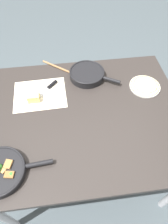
{
  "coord_description": "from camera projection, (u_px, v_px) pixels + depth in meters",
  "views": [
    {
      "loc": [
        0.1,
        0.74,
        1.79
      ],
      "look_at": [
        0.0,
        0.0,
        0.78
      ],
      "focal_mm": 32.0,
      "sensor_mm": 36.0,
      "label": 1
    }
  ],
  "objects": [
    {
      "name": "ground_plane",
      "position": [
        84.0,
        162.0,
        1.88
      ],
      "size": [
        14.0,
        14.0,
        0.0
      ],
      "primitive_type": "plane",
      "color": "#424C51"
    },
    {
      "name": "wooden_spoon",
      "position": [
        69.0,
        72.0,
        1.49
      ],
      "size": [
        0.33,
        0.27,
        0.02
      ],
      "rotation": [
        0.0,
        0.0,
        2.47
      ],
      "color": "#996B42",
      "rests_on": "dining_table_red"
    },
    {
      "name": "dining_table_red",
      "position": [
        84.0,
        120.0,
        1.33
      ],
      "size": [
        1.3,
        1.02,
        0.76
      ],
      "color": "#2D2826",
      "rests_on": "ground_plane"
    },
    {
      "name": "dinner_plate_stack",
      "position": [
        145.0,
        86.0,
        1.4
      ],
      "size": [
        0.21,
        0.21,
        0.03
      ],
      "color": "silver",
      "rests_on": "dining_table_red"
    },
    {
      "name": "skillet_eggs",
      "position": [
        87.0,
        74.0,
        1.45
      ],
      "size": [
        0.35,
        0.26,
        0.06
      ],
      "rotation": [
        0.0,
        0.0,
        2.62
      ],
      "color": "black",
      "rests_on": "dining_table_red"
    },
    {
      "name": "cheese_block",
      "position": [
        33.0,
        97.0,
        1.32
      ],
      "size": [
        0.08,
        0.07,
        0.05
      ],
      "color": "#EFD67A",
      "rests_on": "dining_table_red"
    },
    {
      "name": "parchment_sheet",
      "position": [
        40.0,
        94.0,
        1.37
      ],
      "size": [
        0.36,
        0.29,
        0.0
      ],
      "color": "beige",
      "rests_on": "dining_table_red"
    },
    {
      "name": "grater_knife",
      "position": [
        48.0,
        89.0,
        1.39
      ],
      "size": [
        0.2,
        0.2,
        0.02
      ],
      "rotation": [
        0.0,
        0.0,
        0.79
      ],
      "color": "silver",
      "rests_on": "dining_table_red"
    }
  ]
}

